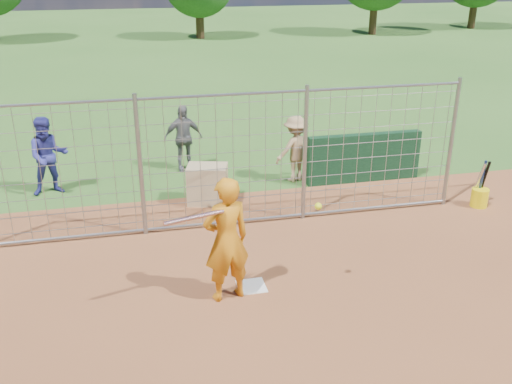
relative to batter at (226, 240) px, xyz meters
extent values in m
plane|color=#2D591E|center=(0.40, 0.39, -0.96)|extent=(100.00, 100.00, 0.00)
cube|color=silver|center=(0.40, 0.19, -0.95)|extent=(0.43, 0.43, 0.02)
cube|color=#11381E|center=(3.80, 3.99, -0.41)|extent=(2.60, 0.20, 1.10)
imported|color=orange|center=(0.00, 0.00, 0.00)|extent=(0.79, 0.61, 1.91)
imported|color=navy|center=(-2.93, 4.78, -0.12)|extent=(0.91, 0.77, 1.68)
imported|color=#595A5E|center=(-0.03, 5.63, -0.18)|extent=(0.96, 0.52, 1.56)
imported|color=#9C7D55|center=(2.32, 4.36, -0.21)|extent=(1.09, 0.84, 1.49)
cube|color=tan|center=(0.23, 3.56, -0.56)|extent=(0.91, 0.73, 0.80)
cylinder|color=silver|center=(-0.47, -0.25, 0.52)|extent=(0.84, 0.30, 0.06)
sphere|color=#E4F019|center=(1.29, -0.20, 0.49)|extent=(0.10, 0.10, 0.10)
cylinder|color=yellow|center=(5.55, 2.14, -0.77)|extent=(0.34, 0.34, 0.38)
cylinder|color=silver|center=(5.50, 2.19, -0.41)|extent=(0.06, 0.31, 0.83)
cylinder|color=navy|center=(5.57, 2.19, -0.41)|extent=(0.06, 0.14, 0.85)
cylinder|color=black|center=(5.62, 2.19, -0.41)|extent=(0.07, 0.23, 0.84)
cylinder|color=gray|center=(-1.10, 2.39, 0.34)|extent=(0.08, 0.08, 2.60)
cylinder|color=gray|center=(1.90, 2.39, 0.34)|extent=(0.08, 0.08, 2.60)
cylinder|color=gray|center=(4.90, 2.39, 0.34)|extent=(0.08, 0.08, 2.60)
cylinder|color=gray|center=(0.40, 2.39, 1.54)|extent=(9.00, 0.05, 0.05)
cylinder|color=gray|center=(0.40, 2.39, -0.88)|extent=(9.00, 0.05, 0.05)
cube|color=gray|center=(0.40, 2.39, 0.29)|extent=(9.00, 0.02, 2.50)
cylinder|color=#3F2B19|center=(3.40, 28.39, 0.12)|extent=(0.50, 0.50, 2.16)
cylinder|color=#3F2B19|center=(14.40, 27.89, 0.34)|extent=(0.50, 0.50, 2.59)
cylinder|color=#3F2B19|center=(22.40, 29.39, 0.27)|extent=(0.50, 0.50, 2.45)
camera|label=1|loc=(-1.19, -7.16, 3.77)|focal=40.00mm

